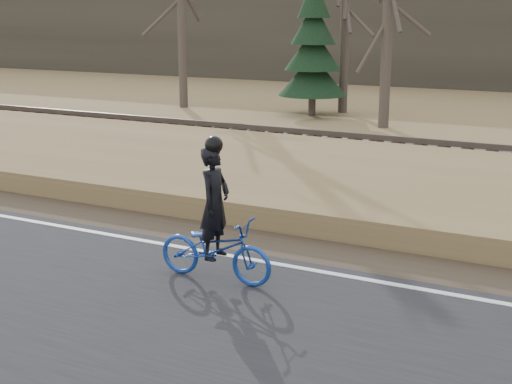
% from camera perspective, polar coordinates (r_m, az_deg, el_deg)
% --- Properties ---
extents(ground, '(120.00, 120.00, 0.00)m').
position_cam_1_polar(ground, '(11.07, 1.16, -6.39)').
color(ground, olive).
rests_on(ground, ground).
extents(road, '(120.00, 6.00, 0.06)m').
position_cam_1_polar(road, '(9.06, -5.95, -11.14)').
color(road, black).
rests_on(road, ground).
extents(edge_line, '(120.00, 0.12, 0.01)m').
position_cam_1_polar(edge_line, '(11.22, 1.62, -5.76)').
color(edge_line, silver).
rests_on(edge_line, road).
extents(shoulder, '(120.00, 1.60, 0.04)m').
position_cam_1_polar(shoulder, '(12.09, 3.67, -4.51)').
color(shoulder, '#473A2B').
rests_on(shoulder, ground).
extents(embankment, '(120.00, 5.00, 0.44)m').
position_cam_1_polar(embankment, '(14.73, 8.38, -0.39)').
color(embankment, olive).
rests_on(embankment, ground).
extents(ballast, '(120.00, 3.00, 0.45)m').
position_cam_1_polar(ballast, '(18.27, 12.29, 2.31)').
color(ballast, slate).
rests_on(ballast, ground).
extents(railroad, '(120.00, 2.40, 0.29)m').
position_cam_1_polar(railroad, '(18.22, 12.34, 3.24)').
color(railroad, black).
rests_on(railroad, ballast).
extents(cyclist, '(1.83, 0.68, 2.15)m').
position_cam_1_polar(cyclist, '(10.40, -3.29, -3.52)').
color(cyclist, navy).
rests_on(cyclist, road).
extents(bare_tree_far_left, '(0.36, 0.36, 8.42)m').
position_cam_1_polar(bare_tree_far_left, '(30.01, -6.00, 14.76)').
color(bare_tree_far_left, '#4D4239').
rests_on(bare_tree_far_left, ground).
extents(bare_tree_left, '(0.36, 0.36, 8.06)m').
position_cam_1_polar(bare_tree_left, '(28.49, 7.17, 14.40)').
color(bare_tree_left, '#4D4239').
rests_on(bare_tree_left, ground).
extents(bare_tree_near_left, '(0.36, 0.36, 7.97)m').
position_cam_1_polar(bare_tree_near_left, '(24.86, 10.54, 14.21)').
color(bare_tree_near_left, '#4D4239').
rests_on(bare_tree_near_left, ground).
extents(conifer, '(2.60, 2.60, 5.20)m').
position_cam_1_polar(conifer, '(27.49, 4.58, 11.19)').
color(conifer, '#4D4239').
rests_on(conifer, ground).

